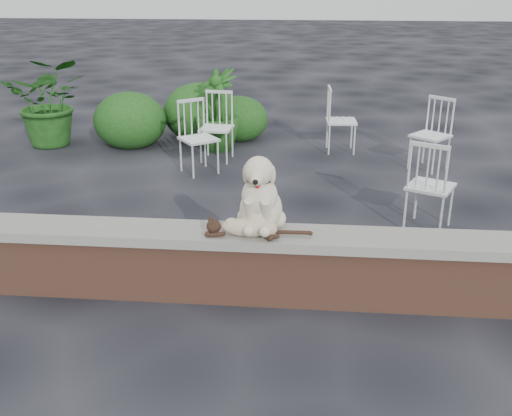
# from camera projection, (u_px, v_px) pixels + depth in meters

# --- Properties ---
(ground) EXTENTS (60.00, 60.00, 0.00)m
(ground) POSITION_uv_depth(u_px,v_px,m) (272.00, 298.00, 4.74)
(ground) COLOR black
(ground) RESTS_ON ground
(brick_wall) EXTENTS (6.00, 0.30, 0.50)m
(brick_wall) POSITION_uv_depth(u_px,v_px,m) (272.00, 271.00, 4.65)
(brick_wall) COLOR brown
(brick_wall) RESTS_ON ground
(capstone) EXTENTS (6.20, 0.40, 0.08)m
(capstone) POSITION_uv_depth(u_px,v_px,m) (272.00, 237.00, 4.54)
(capstone) COLOR slate
(capstone) RESTS_ON brick_wall
(dog) EXTENTS (0.45, 0.57, 0.64)m
(dog) POSITION_uv_depth(u_px,v_px,m) (261.00, 190.00, 4.48)
(dog) COLOR beige
(dog) RESTS_ON capstone
(cat) EXTENTS (0.96, 0.28, 0.16)m
(cat) POSITION_uv_depth(u_px,v_px,m) (249.00, 226.00, 4.44)
(cat) COLOR tan
(cat) RESTS_ON capstone
(chair_a) EXTENTS (0.78, 0.78, 0.94)m
(chair_a) POSITION_uv_depth(u_px,v_px,m) (199.00, 138.00, 7.55)
(chair_a) COLOR white
(chair_a) RESTS_ON ground
(chair_d) EXTENTS (0.79, 0.79, 0.94)m
(chair_d) POSITION_uv_depth(u_px,v_px,m) (431.00, 134.00, 7.69)
(chair_d) COLOR white
(chair_d) RESTS_ON ground
(chair_b) EXTENTS (0.61, 0.61, 0.94)m
(chair_b) POSITION_uv_depth(u_px,v_px,m) (216.00, 127.00, 8.06)
(chair_b) COLOR white
(chair_b) RESTS_ON ground
(chair_e) EXTENTS (0.59, 0.59, 0.94)m
(chair_e) POSITION_uv_depth(u_px,v_px,m) (341.00, 120.00, 8.45)
(chair_e) COLOR white
(chair_e) RESTS_ON ground
(chair_c) EXTENTS (0.75, 0.75, 0.94)m
(chair_c) POSITION_uv_depth(u_px,v_px,m) (431.00, 185.00, 5.87)
(chair_c) COLOR white
(chair_c) RESTS_ON ground
(potted_plant_a) EXTENTS (1.41, 1.30, 1.32)m
(potted_plant_a) POSITION_uv_depth(u_px,v_px,m) (50.00, 101.00, 8.74)
(potted_plant_a) COLOR #153D11
(potted_plant_a) RESTS_ON ground
(potted_plant_b) EXTENTS (0.93, 0.93, 1.18)m
(potted_plant_b) POSITION_uv_depth(u_px,v_px,m) (217.00, 110.00, 8.53)
(potted_plant_b) COLOR #153D11
(potted_plant_b) RESTS_ON ground
(shrubbery) EXTENTS (2.57, 1.56, 0.92)m
(shrubbery) POSITION_uv_depth(u_px,v_px,m) (184.00, 117.00, 9.02)
(shrubbery) COLOR #153D11
(shrubbery) RESTS_ON ground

